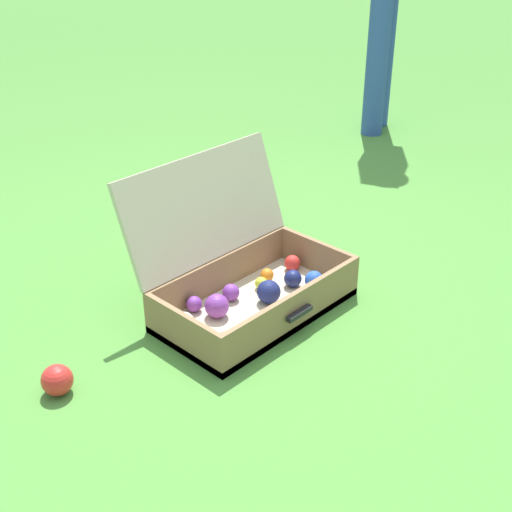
% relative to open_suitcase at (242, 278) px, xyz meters
% --- Properties ---
extents(ground_plane, '(16.00, 16.00, 0.00)m').
position_rel_open_suitcase_xyz_m(ground_plane, '(-0.08, -0.07, -0.11)').
color(ground_plane, '#4C8C38').
extents(open_suitcase, '(0.66, 0.51, 0.49)m').
position_rel_open_suitcase_xyz_m(open_suitcase, '(0.00, 0.00, 0.00)').
color(open_suitcase, beige).
rests_on(open_suitcase, ground).
extents(stray_ball_on_grass, '(0.09, 0.09, 0.09)m').
position_rel_open_suitcase_xyz_m(stray_ball_on_grass, '(-0.69, 0.06, -0.07)').
color(stray_ball_on_grass, red).
rests_on(stray_ball_on_grass, ground).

